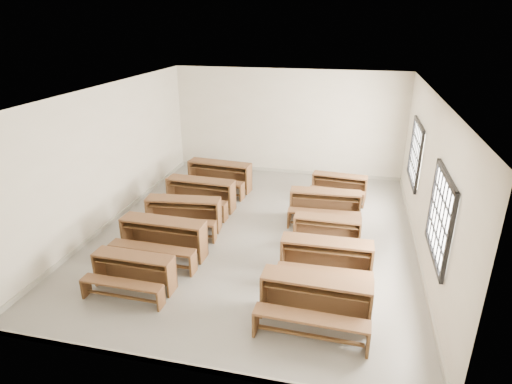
% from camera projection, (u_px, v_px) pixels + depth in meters
% --- Properties ---
extents(room, '(8.50, 8.50, 3.20)m').
position_uv_depth(room, '(260.00, 142.00, 8.97)').
color(room, slate).
rests_on(room, ground).
extents(desk_set_0, '(1.49, 0.79, 0.66)m').
position_uv_depth(desk_set_0, '(133.00, 270.00, 7.63)').
color(desk_set_0, brown).
rests_on(desk_set_0, ground).
extents(desk_set_1, '(1.77, 0.95, 0.79)m').
position_uv_depth(desk_set_1, '(163.00, 236.00, 8.68)').
color(desk_set_1, brown).
rests_on(desk_set_1, ground).
extents(desk_set_2, '(1.78, 1.06, 0.76)m').
position_uv_depth(desk_set_2, '(183.00, 212.00, 9.77)').
color(desk_set_2, brown).
rests_on(desk_set_2, ground).
extents(desk_set_3, '(1.80, 1.00, 0.79)m').
position_uv_depth(desk_set_3, '(200.00, 192.00, 10.85)').
color(desk_set_3, brown).
rests_on(desk_set_3, ground).
extents(desk_set_4, '(1.87, 1.10, 0.81)m').
position_uv_depth(desk_set_4, '(219.00, 174.00, 12.07)').
color(desk_set_4, brown).
rests_on(desk_set_4, ground).
extents(desk_set_5, '(1.77, 0.96, 0.78)m').
position_uv_depth(desk_set_5, '(315.00, 298.00, 6.75)').
color(desk_set_5, brown).
rests_on(desk_set_5, ground).
extents(desk_set_6, '(1.70, 0.91, 0.76)m').
position_uv_depth(desk_set_6, '(326.00, 257.00, 7.93)').
color(desk_set_6, brown).
rests_on(desk_set_6, ground).
extents(desk_set_7, '(1.42, 0.74, 0.64)m').
position_uv_depth(desk_set_7, '(327.00, 230.00, 9.12)').
color(desk_set_7, brown).
rests_on(desk_set_7, ground).
extents(desk_set_8, '(1.71, 0.94, 0.75)m').
position_uv_depth(desk_set_8, '(325.00, 204.00, 10.22)').
color(desk_set_8, brown).
rests_on(desk_set_8, ground).
extents(desk_set_9, '(1.52, 0.89, 0.65)m').
position_uv_depth(desk_set_9, '(339.00, 185.00, 11.55)').
color(desk_set_9, brown).
rests_on(desk_set_9, ground).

